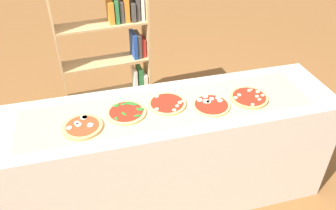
# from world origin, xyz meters

# --- Properties ---
(ground_plane) EXTENTS (12.00, 12.00, 0.00)m
(ground_plane) POSITION_xyz_m (0.00, 0.00, 0.00)
(ground_plane) COLOR brown
(counter) EXTENTS (2.44, 0.64, 0.91)m
(counter) POSITION_xyz_m (0.00, 0.00, 0.46)
(counter) COLOR beige
(counter) RESTS_ON ground_plane
(parchment_paper) EXTENTS (2.00, 0.45, 0.00)m
(parchment_paper) POSITION_xyz_m (0.00, 0.00, 0.91)
(parchment_paper) COLOR tan
(parchment_paper) RESTS_ON counter
(pizza_mozzarella_0) EXTENTS (0.25, 0.25, 0.03)m
(pizza_mozzarella_0) POSITION_xyz_m (-0.58, -0.08, 0.92)
(pizza_mozzarella_0) COLOR tan
(pizza_mozzarella_0) RESTS_ON parchment_paper
(pizza_spinach_1) EXTENTS (0.27, 0.27, 0.03)m
(pizza_spinach_1) POSITION_xyz_m (-0.29, 0.00, 0.92)
(pizza_spinach_1) COLOR #DBB26B
(pizza_spinach_1) RESTS_ON parchment_paper
(pizza_mushroom_2) EXTENTS (0.26, 0.26, 0.03)m
(pizza_mushroom_2) POSITION_xyz_m (0.00, 0.03, 0.92)
(pizza_mushroom_2) COLOR #DBB26B
(pizza_mushroom_2) RESTS_ON parchment_paper
(pizza_mozzarella_3) EXTENTS (0.26, 0.26, 0.02)m
(pizza_mozzarella_3) POSITION_xyz_m (0.29, -0.06, 0.92)
(pizza_mozzarella_3) COLOR #DBB26B
(pizza_mozzarella_3) RESTS_ON parchment_paper
(pizza_mushroom_4) EXTENTS (0.27, 0.27, 0.03)m
(pizza_mushroom_4) POSITION_xyz_m (0.58, -0.05, 0.92)
(pizza_mushroom_4) COLOR tan
(pizza_mushroom_4) RESTS_ON parchment_paper
(bookshelf) EXTENTS (0.84, 0.28, 1.49)m
(bookshelf) POSITION_xyz_m (-0.21, 1.09, 0.76)
(bookshelf) COLOR tan
(bookshelf) RESTS_ON ground_plane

